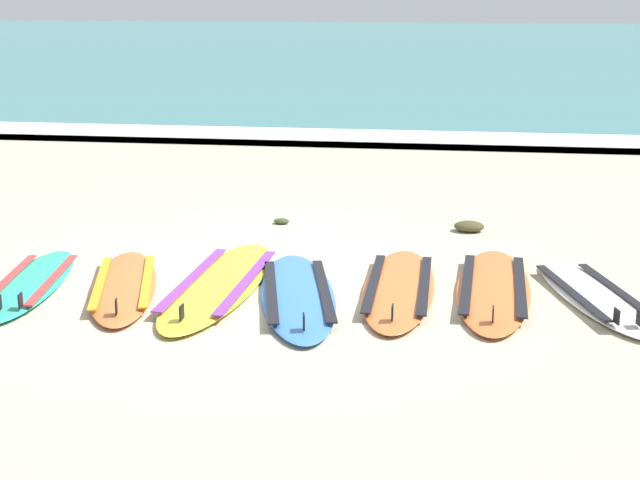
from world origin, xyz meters
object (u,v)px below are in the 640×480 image
Objects in this scene: surfboard_1 at (124,285)px; surfboard_4 at (399,287)px; surfboard_2 at (219,284)px; surfboard_6 at (594,295)px; surfboard_3 at (298,294)px; surfboard_5 at (493,288)px; surfboard_0 at (31,283)px.

surfboard_4 is at bearing 7.24° from surfboard_1.
surfboard_2 is 3.04m from surfboard_6.
surfboard_4 is (1.48, 0.12, 0.00)m from surfboard_2.
surfboard_1 and surfboard_6 have the same top height.
surfboard_3 is 1.60m from surfboard_5.
surfboard_5 is at bearing 6.49° from surfboard_0.
surfboard_2 is 2.25m from surfboard_5.
surfboard_0 is at bearing -171.78° from surfboard_2.
surfboard_6 is at bearing 7.92° from surfboard_3.
surfboard_2 is 1.08× the size of surfboard_3.
surfboard_4 and surfboard_5 have the same top height.
surfboard_3 is 1.12× the size of surfboard_6.
surfboard_1 is at bearing -175.35° from surfboard_6.
surfboard_5 is (0.76, 0.09, -0.00)m from surfboard_4.
surfboard_3 is 0.84m from surfboard_4.
surfboard_2 is at bearing -174.72° from surfboard_5.
surfboard_4 is (2.25, 0.29, -0.00)m from surfboard_1.
surfboard_4 and surfboard_6 have the same top height.
surfboard_1 is at bearing -172.76° from surfboard_4.
surfboard_2 is 0.72m from surfboard_3.
surfboard_3 is at bearing 0.97° from surfboard_0.
surfboard_6 is (3.80, 0.31, 0.00)m from surfboard_1.
surfboard_3 is (2.25, 0.04, -0.00)m from surfboard_0.
surfboard_4 is at bearing 4.47° from surfboard_2.
surfboard_1 is 3.03m from surfboard_5.
surfboard_0 is 0.97× the size of surfboard_6.
surfboard_2 is 1.09× the size of surfboard_5.
surfboard_0 is at bearing -175.46° from surfboard_6.
surfboard_4 is 1.07× the size of surfboard_6.
surfboard_5 is (1.55, 0.39, -0.00)m from surfboard_3.
surfboard_3 and surfboard_5 have the same top height.
surfboard_1 is 0.91× the size of surfboard_5.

